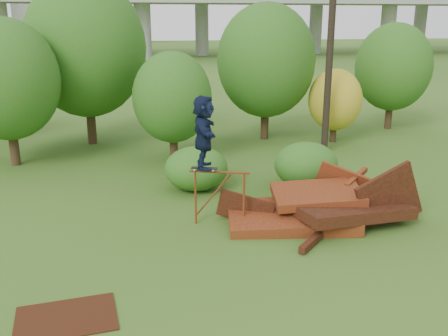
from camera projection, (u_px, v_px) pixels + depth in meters
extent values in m
plane|color=#2D5116|center=(274.00, 254.00, 11.89)|extent=(240.00, 240.00, 0.00)
cube|color=#3D1C0A|center=(291.00, 217.00, 13.64)|extent=(3.75, 2.67, 0.57)
cube|color=black|center=(348.00, 208.00, 13.58)|extent=(3.40, 2.47, 0.61)
cube|color=#3D1C0A|center=(317.00, 194.00, 13.83)|extent=(2.64, 1.96, 0.50)
cube|color=black|center=(389.00, 200.00, 13.54)|extent=(2.21, 0.39, 2.15)
cube|color=#3D1C0A|center=(338.00, 188.00, 14.82)|extent=(1.51, 1.19, 1.72)
cube|color=black|center=(245.00, 209.00, 13.73)|extent=(1.54, 0.81, 1.07)
cube|color=black|center=(318.00, 236.00, 12.59)|extent=(1.53, 1.56, 0.17)
cube|color=#3D1C0A|center=(356.00, 177.00, 14.50)|extent=(1.10, 0.99, 0.33)
cylinder|color=maroon|center=(196.00, 198.00, 13.44)|extent=(0.06, 0.06, 1.50)
cylinder|color=maroon|center=(244.00, 200.00, 13.28)|extent=(0.06, 0.06, 1.50)
cylinder|color=maroon|center=(219.00, 172.00, 13.15)|extent=(1.54, 0.58, 0.06)
cube|color=black|center=(204.00, 168.00, 13.17)|extent=(0.72, 0.40, 0.02)
cylinder|color=beige|center=(194.00, 170.00, 13.14)|extent=(0.06, 0.04, 0.05)
cylinder|color=beige|center=(195.00, 168.00, 13.28)|extent=(0.06, 0.04, 0.05)
cylinder|color=beige|center=(213.00, 171.00, 13.08)|extent=(0.06, 0.04, 0.05)
cylinder|color=beige|center=(214.00, 169.00, 13.22)|extent=(0.06, 0.04, 0.05)
imported|color=#101935|center=(204.00, 132.00, 12.89)|extent=(0.84, 1.85, 1.92)
cube|color=#36170B|center=(66.00, 318.00, 9.31)|extent=(1.95, 1.48, 0.03)
cylinder|color=black|center=(14.00, 142.00, 18.87)|extent=(0.35, 0.35, 1.79)
ellipsoid|color=#174E15|center=(6.00, 80.00, 18.20)|extent=(3.88, 3.88, 4.47)
cylinder|color=black|center=(91.00, 119.00, 22.07)|extent=(0.39, 0.39, 2.26)
ellipsoid|color=#174E15|center=(85.00, 48.00, 21.19)|extent=(5.13, 5.13, 5.90)
cylinder|color=black|center=(174.00, 144.00, 19.41)|extent=(0.32, 0.32, 1.39)
ellipsoid|color=#174E15|center=(172.00, 97.00, 18.89)|extent=(3.02, 3.02, 3.47)
cylinder|color=black|center=(265.00, 118.00, 22.99)|extent=(0.37, 0.37, 1.93)
ellipsoid|color=#174E15|center=(266.00, 61.00, 22.24)|extent=(4.40, 4.40, 5.06)
cylinder|color=black|center=(333.00, 131.00, 22.55)|extent=(0.29, 0.29, 1.03)
ellipsoid|color=#A58C19|center=(335.00, 100.00, 22.14)|extent=(2.38, 2.38, 2.74)
cylinder|color=black|center=(389.00, 112.00, 25.20)|extent=(0.35, 0.35, 1.69)
ellipsoid|color=#174E15|center=(393.00, 67.00, 24.55)|extent=(3.72, 3.72, 4.28)
ellipsoid|color=#174E15|center=(196.00, 168.00, 16.18)|extent=(2.07, 1.91, 1.43)
ellipsoid|color=#174E15|center=(306.00, 165.00, 16.47)|extent=(2.12, 1.94, 1.50)
cylinder|color=black|center=(331.00, 29.00, 19.61)|extent=(0.28, 0.28, 10.00)
cylinder|color=gray|center=(0.00, 30.00, 63.54)|extent=(2.20, 2.20, 8.00)
cylinder|color=gray|center=(143.00, 29.00, 67.02)|extent=(2.20, 2.20, 8.00)
cylinder|color=gray|center=(271.00, 29.00, 70.50)|extent=(2.20, 2.20, 8.00)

